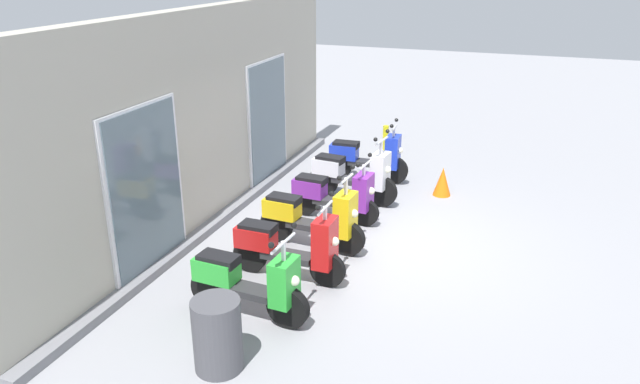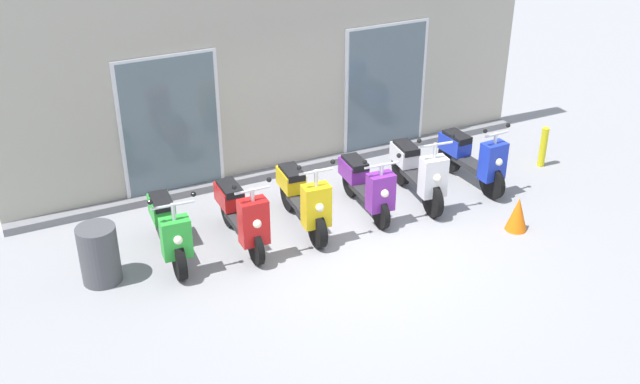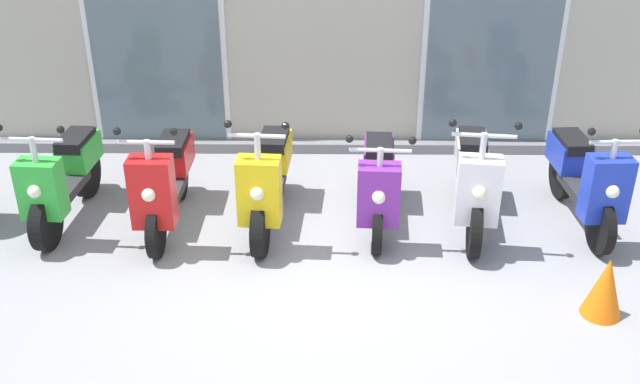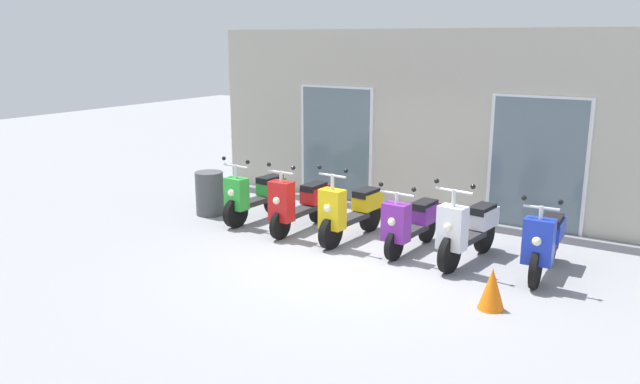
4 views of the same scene
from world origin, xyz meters
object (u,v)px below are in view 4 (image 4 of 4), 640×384
object	(u,v)px
scooter_green	(255,195)
scooter_purple	(411,222)
scooter_yellow	(350,211)
scooter_white	(468,229)
trash_bin	(210,193)
scooter_blue	(545,241)
traffic_cone	(492,289)
scooter_red	(299,202)

from	to	relation	value
scooter_green	scooter_purple	size ratio (longest dim) A/B	1.03
scooter_green	scooter_yellow	bearing A→B (deg)	-1.61
scooter_green	scooter_white	size ratio (longest dim) A/B	0.94
scooter_white	trash_bin	world-z (taller)	scooter_white
scooter_green	scooter_blue	bearing A→B (deg)	-0.20
scooter_yellow	scooter_white	xyz separation A→B (m)	(1.95, -0.01, 0.02)
scooter_green	scooter_blue	world-z (taller)	scooter_blue
scooter_green	traffic_cone	distance (m)	4.98
scooter_purple	scooter_blue	bearing A→B (deg)	0.62
scooter_yellow	scooter_purple	bearing A→B (deg)	0.93
scooter_green	traffic_cone	bearing A→B (deg)	-17.35
scooter_red	traffic_cone	world-z (taller)	scooter_red
scooter_purple	scooter_blue	xyz separation A→B (m)	(1.97, 0.02, 0.03)
scooter_green	traffic_cone	xyz separation A→B (m)	(4.75, -1.48, -0.20)
scooter_yellow	scooter_white	world-z (taller)	scooter_white
traffic_cone	trash_bin	xyz separation A→B (m)	(-5.72, 1.36, 0.14)
scooter_purple	scooter_white	size ratio (longest dim) A/B	0.92
scooter_blue	scooter_white	bearing A→B (deg)	-177.27
traffic_cone	scooter_purple	bearing A→B (deg)	139.92
scooter_green	scooter_white	xyz separation A→B (m)	(3.93, -0.07, 0.04)
scooter_green	trash_bin	world-z (taller)	scooter_green
scooter_purple	scooter_white	xyz separation A→B (m)	(0.90, -0.03, 0.03)
scooter_red	scooter_white	bearing A→B (deg)	0.79
scooter_green	scooter_purple	xyz separation A→B (m)	(3.03, -0.04, 0.00)
scooter_white	trash_bin	size ratio (longest dim) A/B	2.07
scooter_yellow	scooter_red	bearing A→B (deg)	-176.88
scooter_yellow	scooter_blue	size ratio (longest dim) A/B	1.03
scooter_green	scooter_purple	world-z (taller)	scooter_green
scooter_green	traffic_cone	size ratio (longest dim) A/B	3.01
scooter_blue	traffic_cone	size ratio (longest dim) A/B	3.09
scooter_green	trash_bin	xyz separation A→B (m)	(-0.97, -0.12, -0.06)
scooter_white	trash_bin	distance (m)	4.90
scooter_yellow	traffic_cone	size ratio (longest dim) A/B	3.20
scooter_red	trash_bin	distance (m)	1.98
scooter_red	scooter_white	xyz separation A→B (m)	(2.92, 0.04, 0.00)
scooter_red	scooter_white	size ratio (longest dim) A/B	0.97
scooter_purple	traffic_cone	bearing A→B (deg)	-40.08
scooter_red	scooter_blue	bearing A→B (deg)	1.31
scooter_purple	trash_bin	distance (m)	4.00
scooter_yellow	trash_bin	bearing A→B (deg)	-178.67
scooter_purple	trash_bin	size ratio (longest dim) A/B	1.90
traffic_cone	scooter_yellow	bearing A→B (deg)	152.74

